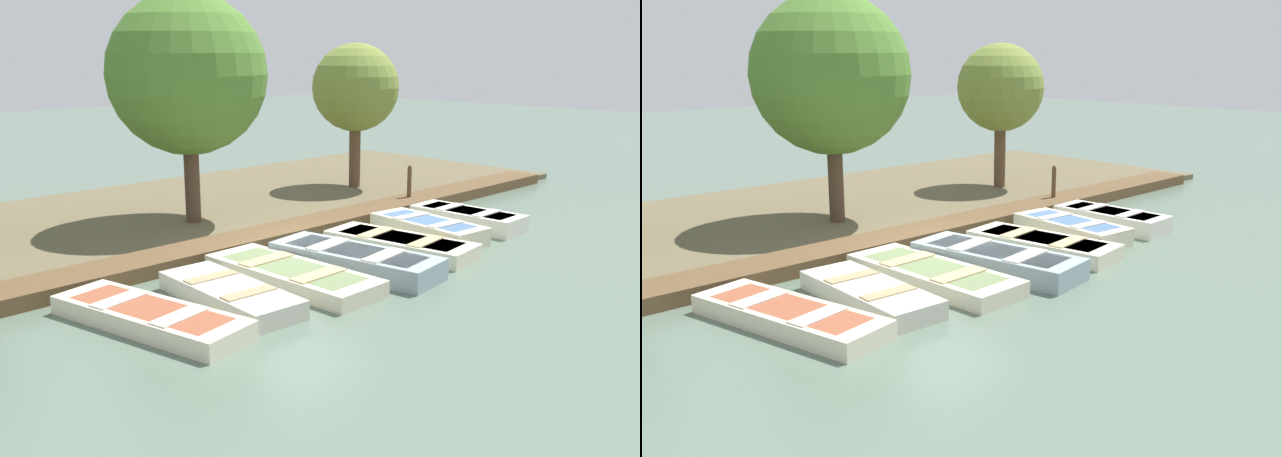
% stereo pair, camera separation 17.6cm
% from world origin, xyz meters
% --- Properties ---
extents(ground_plane, '(80.00, 80.00, 0.00)m').
position_xyz_m(ground_plane, '(0.00, 0.00, 0.00)').
color(ground_plane, '#566B5B').
extents(shore_bank, '(8.00, 24.00, 0.16)m').
position_xyz_m(shore_bank, '(-5.00, 0.00, 0.08)').
color(shore_bank, brown).
rests_on(shore_bank, ground_plane).
extents(dock_walkway, '(1.04, 21.85, 0.29)m').
position_xyz_m(dock_walkway, '(-1.25, 0.00, 0.15)').
color(dock_walkway, brown).
rests_on(dock_walkway, ground_plane).
extents(rowboat_0, '(3.58, 1.73, 0.33)m').
position_xyz_m(rowboat_0, '(1.23, -4.40, 0.16)').
color(rowboat_0, beige).
rests_on(rowboat_0, ground_plane).
extents(rowboat_1, '(2.97, 1.20, 0.35)m').
position_xyz_m(rowboat_1, '(1.27, -2.90, 0.17)').
color(rowboat_1, beige).
rests_on(rowboat_1, ground_plane).
extents(rowboat_2, '(3.61, 1.35, 0.33)m').
position_xyz_m(rowboat_2, '(1.19, -1.41, 0.16)').
color(rowboat_2, beige).
rests_on(rowboat_2, ground_plane).
extents(rowboat_3, '(3.54, 1.67, 0.44)m').
position_xyz_m(rowboat_3, '(1.49, -0.03, 0.22)').
color(rowboat_3, '#8C9EA8').
rests_on(rowboat_3, ground_plane).
extents(rowboat_4, '(3.35, 1.57, 0.34)m').
position_xyz_m(rowboat_4, '(1.25, 1.62, 0.17)').
color(rowboat_4, beige).
rests_on(rowboat_4, ground_plane).
extents(rowboat_5, '(2.81, 1.31, 0.43)m').
position_xyz_m(rowboat_5, '(0.94, 2.99, 0.21)').
color(rowboat_5, beige).
rests_on(rowboat_5, ground_plane).
extents(rowboat_6, '(2.73, 1.12, 0.44)m').
position_xyz_m(rowboat_6, '(0.99, 4.47, 0.22)').
color(rowboat_6, silver).
rests_on(rowboat_6, ground_plane).
extents(mooring_post_far, '(0.12, 0.12, 1.16)m').
position_xyz_m(mooring_post_far, '(-1.36, 5.17, 0.58)').
color(mooring_post_far, brown).
rests_on(mooring_post_far, ground_plane).
extents(park_tree_left, '(3.67, 3.67, 5.45)m').
position_xyz_m(park_tree_left, '(-3.52, -0.30, 3.59)').
color(park_tree_left, '#4C3828').
rests_on(park_tree_left, ground_plane).
extents(park_tree_center, '(2.54, 2.54, 4.35)m').
position_xyz_m(park_tree_center, '(-3.89, 5.72, 3.06)').
color(park_tree_center, brown).
rests_on(park_tree_center, ground_plane).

